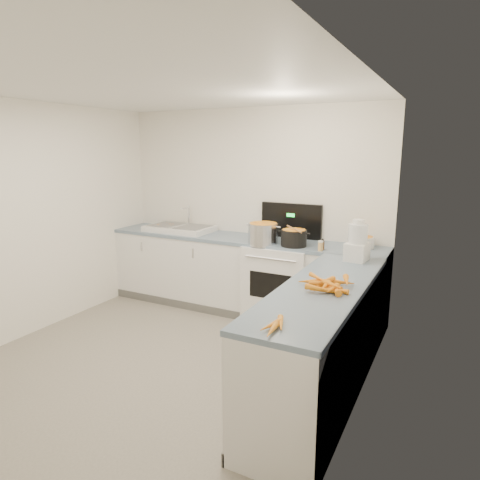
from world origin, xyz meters
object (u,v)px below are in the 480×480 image
at_px(steel_pot, 263,234).
at_px(black_pot, 294,239).
at_px(mixing_bowl, 361,242).
at_px(extract_bottle, 323,245).
at_px(stove, 281,280).
at_px(sink, 180,228).
at_px(food_processor, 357,243).
at_px(spice_jar, 321,247).

height_order(steel_pot, black_pot, steel_pot).
distance_m(mixing_bowl, extract_bottle, 0.45).
relative_size(stove, sink, 1.58).
relative_size(sink, food_processor, 2.14).
xyz_separation_m(mixing_bowl, food_processor, (0.08, -0.57, 0.11)).
height_order(sink, food_processor, food_processor).
bearing_deg(food_processor, black_pot, 157.43).
height_order(black_pot, mixing_bowl, black_pot).
height_order(sink, mixing_bowl, sink).
xyz_separation_m(spice_jar, food_processor, (0.43, -0.23, 0.13)).
relative_size(mixing_bowl, extract_bottle, 2.85).
distance_m(extract_bottle, spice_jar, 0.06).
bearing_deg(steel_pot, black_pot, 2.00).
bearing_deg(spice_jar, steel_pot, 174.24).
relative_size(black_pot, food_processor, 0.71).
distance_m(steel_pot, mixing_bowl, 1.09).
bearing_deg(food_processor, steel_pot, 164.94).
bearing_deg(sink, extract_bottle, -5.22).
distance_m(spice_jar, food_processor, 0.50).
distance_m(sink, extract_bottle, 1.99).
distance_m(black_pot, extract_bottle, 0.34).
bearing_deg(stove, black_pot, -35.98).
height_order(mixing_bowl, spice_jar, mixing_bowl).
distance_m(black_pot, mixing_bowl, 0.73).
relative_size(stove, spice_jar, 14.70).
bearing_deg(spice_jar, extract_bottle, 84.36).
height_order(steel_pot, mixing_bowl, steel_pot).
xyz_separation_m(stove, mixing_bowl, (0.88, 0.12, 0.53)).
relative_size(stove, mixing_bowl, 4.97).
height_order(sink, steel_pot, sink).
bearing_deg(steel_pot, extract_bottle, -0.97).
bearing_deg(black_pot, steel_pot, -178.00).
bearing_deg(black_pot, mixing_bowl, 20.58).
xyz_separation_m(stove, steel_pot, (-0.17, -0.15, 0.57)).
bearing_deg(sink, black_pot, -5.43).
distance_m(sink, mixing_bowl, 2.33).
height_order(stove, extract_bottle, stove).
bearing_deg(stove, mixing_bowl, 7.56).
bearing_deg(mixing_bowl, stove, -172.44).
height_order(sink, spice_jar, sink).
bearing_deg(sink, mixing_bowl, 2.48).
xyz_separation_m(extract_bottle, food_processor, (0.42, -0.29, 0.12)).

